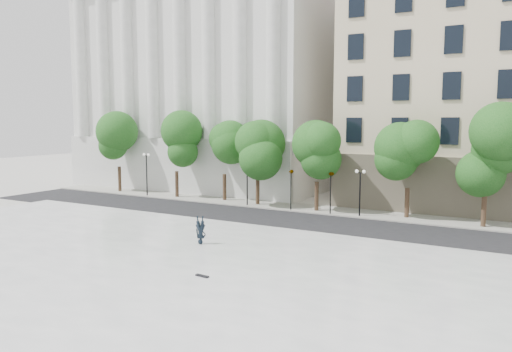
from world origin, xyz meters
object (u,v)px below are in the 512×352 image
object	(u,v)px
traffic_light_east	(331,172)
person_lying	(201,240)
traffic_light_west	(291,170)
skateboard	(202,276)

from	to	relation	value
traffic_light_east	person_lying	size ratio (longest dim) A/B	2.41
traffic_light_west	traffic_light_east	size ratio (longest dim) A/B	1.00
traffic_light_west	traffic_light_east	distance (m)	3.68
traffic_light_west	person_lying	bearing A→B (deg)	-86.01
traffic_light_east	skateboard	size ratio (longest dim) A/B	5.69
person_lying	traffic_light_west	bearing A→B (deg)	71.23
traffic_light_west	skateboard	distance (m)	20.89
traffic_light_east	skateboard	xyz separation A→B (m)	(1.17, -20.07, -3.19)
person_lying	traffic_light_east	bearing A→B (deg)	57.18
traffic_light_west	skateboard	xyz separation A→B (m)	(4.85, -20.07, -3.18)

